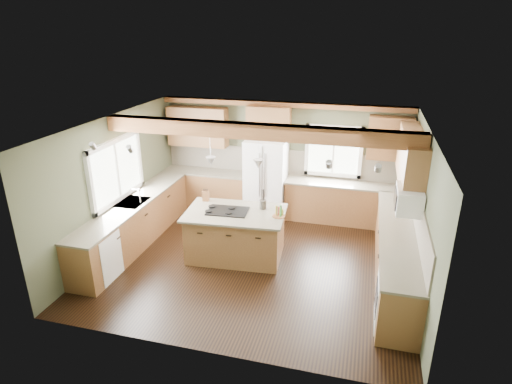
# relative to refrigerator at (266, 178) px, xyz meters

# --- Properties ---
(floor) EXTENTS (5.60, 5.60, 0.00)m
(floor) POSITION_rel_refrigerator_xyz_m (0.30, -2.12, -0.90)
(floor) COLOR black
(floor) RESTS_ON ground
(ceiling) EXTENTS (5.60, 5.60, 0.00)m
(ceiling) POSITION_rel_refrigerator_xyz_m (0.30, -2.12, 1.70)
(ceiling) COLOR silver
(ceiling) RESTS_ON wall_back
(wall_back) EXTENTS (5.60, 0.00, 5.60)m
(wall_back) POSITION_rel_refrigerator_xyz_m (0.30, 0.38, 0.40)
(wall_back) COLOR #4D523A
(wall_back) RESTS_ON ground
(wall_left) EXTENTS (0.00, 5.00, 5.00)m
(wall_left) POSITION_rel_refrigerator_xyz_m (-2.50, -2.12, 0.40)
(wall_left) COLOR #4D523A
(wall_left) RESTS_ON ground
(wall_right) EXTENTS (0.00, 5.00, 5.00)m
(wall_right) POSITION_rel_refrigerator_xyz_m (3.10, -2.12, 0.40)
(wall_right) COLOR #4D523A
(wall_right) RESTS_ON ground
(ceiling_beam) EXTENTS (5.55, 0.26, 0.26)m
(ceiling_beam) POSITION_rel_refrigerator_xyz_m (0.30, -2.02, 1.57)
(ceiling_beam) COLOR brown
(ceiling_beam) RESTS_ON ceiling
(soffit_trim) EXTENTS (5.55, 0.20, 0.10)m
(soffit_trim) POSITION_rel_refrigerator_xyz_m (0.30, 0.28, 1.64)
(soffit_trim) COLOR brown
(soffit_trim) RESTS_ON ceiling
(backsplash_back) EXTENTS (5.58, 0.03, 0.58)m
(backsplash_back) POSITION_rel_refrigerator_xyz_m (0.30, 0.36, 0.31)
(backsplash_back) COLOR brown
(backsplash_back) RESTS_ON wall_back
(backsplash_right) EXTENTS (0.03, 3.70, 0.58)m
(backsplash_right) POSITION_rel_refrigerator_xyz_m (3.08, -2.07, 0.31)
(backsplash_right) COLOR brown
(backsplash_right) RESTS_ON wall_right
(base_cab_back_left) EXTENTS (2.02, 0.60, 0.88)m
(base_cab_back_left) POSITION_rel_refrigerator_xyz_m (-1.49, 0.08, -0.46)
(base_cab_back_left) COLOR brown
(base_cab_back_left) RESTS_ON floor
(counter_back_left) EXTENTS (2.06, 0.64, 0.04)m
(counter_back_left) POSITION_rel_refrigerator_xyz_m (-1.49, 0.08, 0.00)
(counter_back_left) COLOR #443D31
(counter_back_left) RESTS_ON base_cab_back_left
(base_cab_back_right) EXTENTS (2.62, 0.60, 0.88)m
(base_cab_back_right) POSITION_rel_refrigerator_xyz_m (1.79, 0.08, -0.46)
(base_cab_back_right) COLOR brown
(base_cab_back_right) RESTS_ON floor
(counter_back_right) EXTENTS (2.66, 0.64, 0.04)m
(counter_back_right) POSITION_rel_refrigerator_xyz_m (1.79, 0.08, 0.00)
(counter_back_right) COLOR #443D31
(counter_back_right) RESTS_ON base_cab_back_right
(base_cab_left) EXTENTS (0.60, 3.70, 0.88)m
(base_cab_left) POSITION_rel_refrigerator_xyz_m (-2.20, -2.07, -0.46)
(base_cab_left) COLOR brown
(base_cab_left) RESTS_ON floor
(counter_left) EXTENTS (0.64, 3.74, 0.04)m
(counter_left) POSITION_rel_refrigerator_xyz_m (-2.20, -2.07, 0.00)
(counter_left) COLOR #443D31
(counter_left) RESTS_ON base_cab_left
(base_cab_right) EXTENTS (0.60, 3.70, 0.88)m
(base_cab_right) POSITION_rel_refrigerator_xyz_m (2.80, -2.07, -0.46)
(base_cab_right) COLOR brown
(base_cab_right) RESTS_ON floor
(counter_right) EXTENTS (0.64, 3.74, 0.04)m
(counter_right) POSITION_rel_refrigerator_xyz_m (2.80, -2.07, 0.00)
(counter_right) COLOR #443D31
(counter_right) RESTS_ON base_cab_right
(upper_cab_back_left) EXTENTS (1.40, 0.35, 0.90)m
(upper_cab_back_left) POSITION_rel_refrigerator_xyz_m (-1.69, 0.21, 1.05)
(upper_cab_back_left) COLOR brown
(upper_cab_back_left) RESTS_ON wall_back
(upper_cab_over_fridge) EXTENTS (0.96, 0.35, 0.70)m
(upper_cab_over_fridge) POSITION_rel_refrigerator_xyz_m (-0.00, 0.21, 1.25)
(upper_cab_over_fridge) COLOR brown
(upper_cab_over_fridge) RESTS_ON wall_back
(upper_cab_right) EXTENTS (0.35, 2.20, 0.90)m
(upper_cab_right) POSITION_rel_refrigerator_xyz_m (2.92, -1.22, 1.05)
(upper_cab_right) COLOR brown
(upper_cab_right) RESTS_ON wall_right
(upper_cab_back_corner) EXTENTS (0.90, 0.35, 0.90)m
(upper_cab_back_corner) POSITION_rel_refrigerator_xyz_m (2.60, 0.21, 1.05)
(upper_cab_back_corner) COLOR brown
(upper_cab_back_corner) RESTS_ON wall_back
(window_left) EXTENTS (0.04, 1.60, 1.05)m
(window_left) POSITION_rel_refrigerator_xyz_m (-2.48, -2.07, 0.65)
(window_left) COLOR white
(window_left) RESTS_ON wall_left
(window_back) EXTENTS (1.10, 0.04, 1.00)m
(window_back) POSITION_rel_refrigerator_xyz_m (1.45, 0.36, 0.65)
(window_back) COLOR white
(window_back) RESTS_ON wall_back
(sink) EXTENTS (0.50, 0.65, 0.03)m
(sink) POSITION_rel_refrigerator_xyz_m (-2.20, -2.07, 0.01)
(sink) COLOR #262628
(sink) RESTS_ON counter_left
(faucet) EXTENTS (0.02, 0.02, 0.28)m
(faucet) POSITION_rel_refrigerator_xyz_m (-2.02, -2.07, 0.15)
(faucet) COLOR #B2B2B7
(faucet) RESTS_ON sink
(dishwasher) EXTENTS (0.60, 0.60, 0.84)m
(dishwasher) POSITION_rel_refrigerator_xyz_m (-2.19, -3.37, -0.47)
(dishwasher) COLOR white
(dishwasher) RESTS_ON floor
(oven) EXTENTS (0.60, 0.72, 0.84)m
(oven) POSITION_rel_refrigerator_xyz_m (2.79, -3.37, -0.47)
(oven) COLOR white
(oven) RESTS_ON floor
(microwave) EXTENTS (0.40, 0.70, 0.38)m
(microwave) POSITION_rel_refrigerator_xyz_m (2.88, -2.17, 0.65)
(microwave) COLOR white
(microwave) RESTS_ON wall_right
(pendant_left) EXTENTS (0.18, 0.18, 0.16)m
(pendant_left) POSITION_rel_refrigerator_xyz_m (-0.53, -2.05, 0.98)
(pendant_left) COLOR #B2B2B7
(pendant_left) RESTS_ON ceiling
(pendant_right) EXTENTS (0.18, 0.18, 0.16)m
(pendant_right) POSITION_rel_refrigerator_xyz_m (0.33, -1.99, 0.98)
(pendant_right) COLOR #B2B2B7
(pendant_right) RESTS_ON ceiling
(refrigerator) EXTENTS (0.90, 0.74, 1.80)m
(refrigerator) POSITION_rel_refrigerator_xyz_m (0.00, 0.00, 0.00)
(refrigerator) COLOR white
(refrigerator) RESTS_ON floor
(island) EXTENTS (1.80, 1.19, 0.88)m
(island) POSITION_rel_refrigerator_xyz_m (-0.10, -2.02, -0.46)
(island) COLOR brown
(island) RESTS_ON floor
(island_top) EXTENTS (1.92, 1.31, 0.04)m
(island_top) POSITION_rel_refrigerator_xyz_m (-0.10, -2.02, 0.00)
(island_top) COLOR #443D31
(island_top) RESTS_ON island
(cooktop) EXTENTS (0.78, 0.56, 0.02)m
(cooktop) POSITION_rel_refrigerator_xyz_m (-0.24, -2.03, 0.03)
(cooktop) COLOR black
(cooktop) RESTS_ON island_top
(knife_block) EXTENTS (0.13, 0.10, 0.20)m
(knife_block) POSITION_rel_refrigerator_xyz_m (-0.82, -1.65, 0.12)
(knife_block) COLOR brown
(knife_block) RESTS_ON island_top
(utensil_crock) EXTENTS (0.16, 0.16, 0.18)m
(utensil_crock) POSITION_rel_refrigerator_xyz_m (0.36, -1.74, 0.11)
(utensil_crock) COLOR #423A35
(utensil_crock) RESTS_ON island_top
(bottle_tray) EXTENTS (0.25, 0.25, 0.22)m
(bottle_tray) POSITION_rel_refrigerator_xyz_m (0.72, -2.00, 0.13)
(bottle_tray) COLOR brown
(bottle_tray) RESTS_ON island_top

